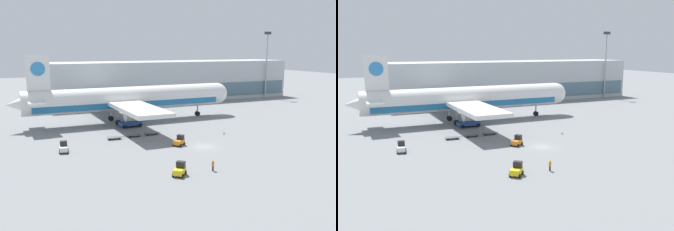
% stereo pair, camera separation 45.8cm
% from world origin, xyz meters
% --- Properties ---
extents(ground_plane, '(400.00, 400.00, 0.00)m').
position_xyz_m(ground_plane, '(0.00, 0.00, 0.00)').
color(ground_plane, slate).
extents(terminal_building, '(90.00, 18.20, 14.00)m').
position_xyz_m(terminal_building, '(23.05, 63.67, 6.99)').
color(terminal_building, '#B2B7BC').
rests_on(terminal_building, ground_plane).
extents(light_mast, '(2.80, 0.50, 24.72)m').
position_xyz_m(light_mast, '(58.42, 53.87, 14.22)').
color(light_mast, '#9EA0A5').
rests_on(light_mast, ground_plane).
extents(airplane_main, '(58.04, 48.03, 17.00)m').
position_xyz_m(airplane_main, '(-5.32, 29.66, 5.84)').
color(airplane_main, white).
rests_on(airplane_main, ground_plane).
extents(scissor_lift_loader, '(5.21, 3.38, 4.70)m').
position_xyz_m(scissor_lift_loader, '(-6.62, 23.64, 1.84)').
color(scissor_lift_loader, '#284C99').
rests_on(scissor_lift_loader, ground_plane).
extents(baggage_tug_foreground, '(1.98, 2.65, 2.00)m').
position_xyz_m(baggage_tug_foreground, '(-24.93, 7.21, 0.88)').
color(baggage_tug_foreground, silver).
rests_on(baggage_tug_foreground, ground_plane).
extents(baggage_tug_mid, '(2.72, 2.74, 2.00)m').
position_xyz_m(baggage_tug_mid, '(-11.48, -12.75, 0.88)').
color(baggage_tug_mid, yellow).
rests_on(baggage_tug_mid, ground_plane).
extents(baggage_tug_far, '(2.80, 2.63, 2.00)m').
position_xyz_m(baggage_tug_far, '(-3.78, 2.82, 0.88)').
color(baggage_tug_far, orange).
rests_on(baggage_tug_far, ground_plane).
extents(baggage_dolly_lead, '(3.72, 1.57, 0.48)m').
position_xyz_m(baggage_dolly_lead, '(-13.78, 12.87, 0.39)').
color(baggage_dolly_lead, '#56565B').
rests_on(baggage_dolly_lead, ground_plane).
extents(baggage_dolly_second, '(3.72, 1.57, 0.48)m').
position_xyz_m(baggage_dolly_second, '(-9.39, 13.38, 0.39)').
color(baggage_dolly_second, '#56565B').
rests_on(baggage_dolly_second, ground_plane).
extents(baggage_dolly_third, '(3.72, 1.57, 0.48)m').
position_xyz_m(baggage_dolly_third, '(-5.28, 13.57, 0.39)').
color(baggage_dolly_third, '#56565B').
rests_on(baggage_dolly_third, ground_plane).
extents(ground_crew_near, '(0.53, 0.34, 1.71)m').
position_xyz_m(ground_crew_near, '(-5.95, -13.03, 1.00)').
color(ground_crew_near, black).
rests_on(ground_crew_near, ground_plane).
extents(traffic_cone_near, '(0.40, 0.40, 0.59)m').
position_xyz_m(traffic_cone_near, '(9.46, 7.45, 0.29)').
color(traffic_cone_near, black).
rests_on(traffic_cone_near, ground_plane).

